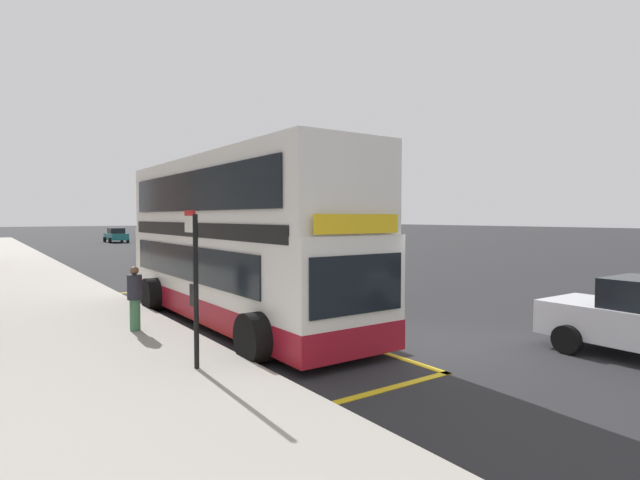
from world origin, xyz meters
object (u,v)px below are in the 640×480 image
double_decker_bus (235,246)px  pedestrian_waiting_near_sign (135,296)px  bus_stop_sign (194,276)px  parked_car_navy_distant (227,249)px  parked_car_teal_far (116,235)px

double_decker_bus → pedestrian_waiting_near_sign: size_ratio=6.82×
double_decker_bus → bus_stop_sign: 4.56m
bus_stop_sign → parked_car_navy_distant: 22.89m
double_decker_bus → parked_car_navy_distant: size_ratio=2.50×
pedestrian_waiting_near_sign → parked_car_navy_distant: bearing=59.3°
double_decker_bus → pedestrian_waiting_near_sign: double_decker_bus is taller
parked_car_navy_distant → bus_stop_sign: bearing=-115.7°
pedestrian_waiting_near_sign → parked_car_teal_far: bearing=77.8°
bus_stop_sign → parked_car_teal_far: (9.96, 50.07, -0.99)m
bus_stop_sign → pedestrian_waiting_near_sign: bearing=91.7°
double_decker_bus → parked_car_navy_distant: double_decker_bus is taller
double_decker_bus → parked_car_navy_distant: bearing=66.3°
double_decker_bus → bus_stop_sign: bearing=-124.3°
pedestrian_waiting_near_sign → double_decker_bus: bearing=3.3°
bus_stop_sign → parked_car_teal_far: bearing=78.8°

